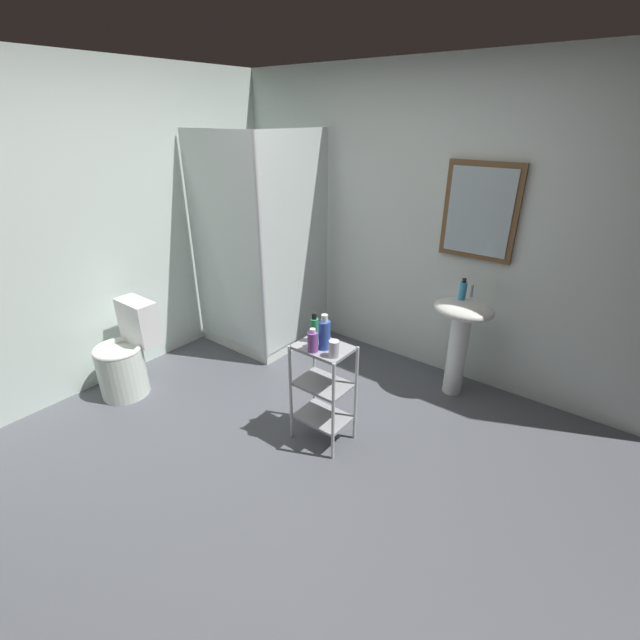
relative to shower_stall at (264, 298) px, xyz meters
name	(u,v)px	position (x,y,z in m)	size (l,w,h in m)	color
ground_plane	(270,461)	(1.22, -1.23, -0.47)	(4.20, 4.20, 0.02)	#50535A
wall_back	(414,224)	(1.23, 0.62, 0.79)	(4.20, 0.14, 2.50)	silver
wall_left	(91,234)	(-0.63, -1.23, 0.79)	(0.10, 4.20, 2.50)	silver
shower_stall	(264,298)	(0.00, 0.00, 0.00)	(0.92, 0.92, 2.00)	white
pedestal_sink	(461,329)	(1.86, 0.29, 0.12)	(0.46, 0.37, 0.81)	white
sink_faucet	(471,291)	(1.86, 0.41, 0.40)	(0.03, 0.03, 0.10)	silver
toilet	(126,357)	(-0.26, -1.34, -0.15)	(0.37, 0.49, 0.76)	white
storage_cart	(323,386)	(1.36, -0.83, -0.03)	(0.38, 0.28, 0.74)	silver
hand_soap_bottle	(463,290)	(1.82, 0.32, 0.42)	(0.05, 0.05, 0.17)	#389ED1
body_wash_bottle_green	(314,329)	(1.27, -0.80, 0.36)	(0.06, 0.06, 0.20)	#2D9755
conditioner_bottle_purple	(313,341)	(1.35, -0.92, 0.35)	(0.07, 0.07, 0.16)	purple
shampoo_bottle_blue	(324,334)	(1.38, -0.84, 0.38)	(0.08, 0.08, 0.24)	#3055B8
rinse_cup	(334,349)	(1.49, -0.89, 0.33)	(0.07, 0.07, 0.11)	silver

